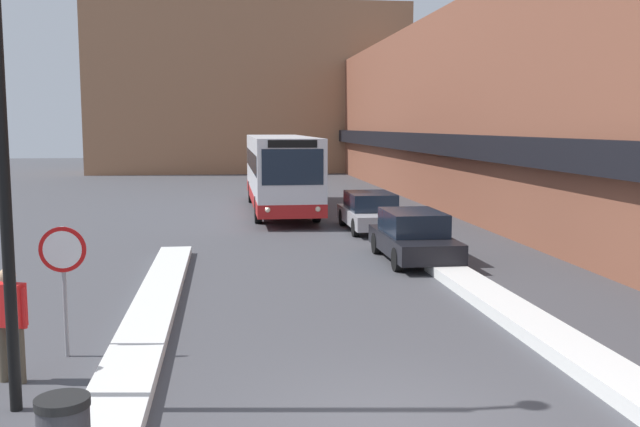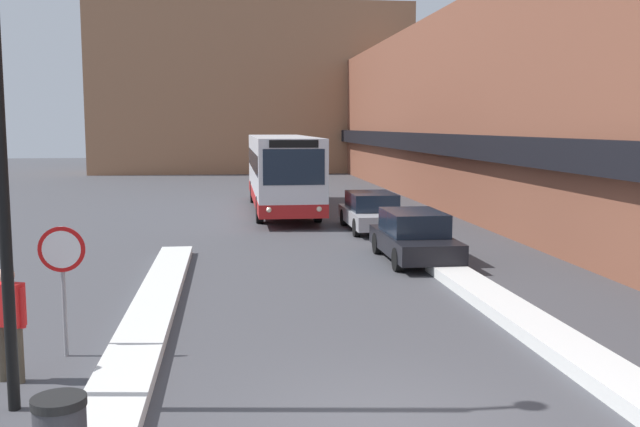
% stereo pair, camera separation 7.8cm
% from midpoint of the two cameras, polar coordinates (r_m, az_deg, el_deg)
% --- Properties ---
extents(ground_plane, '(160.00, 160.00, 0.00)m').
position_cam_midpoint_polar(ground_plane, '(9.74, 5.36, -16.27)').
color(ground_plane, '#47474C').
extents(building_row_right, '(5.50, 60.00, 9.05)m').
position_cam_midpoint_polar(building_row_right, '(34.85, 12.75, 7.95)').
color(building_row_right, brown).
rests_on(building_row_right, ground_plane).
extents(building_backdrop_far, '(26.00, 8.00, 13.74)m').
position_cam_midpoint_polar(building_backdrop_far, '(61.12, -5.69, 9.83)').
color(building_backdrop_far, '#996B4C').
rests_on(building_backdrop_far, ground_plane).
extents(snow_bank_left, '(0.90, 16.76, 0.22)m').
position_cam_midpoint_polar(snow_bank_left, '(13.86, -13.90, -8.83)').
color(snow_bank_left, silver).
rests_on(snow_bank_left, ground_plane).
extents(snow_bank_right, '(0.90, 11.24, 0.26)m').
position_cam_midpoint_polar(snow_bank_right, '(14.26, 16.21, -8.38)').
color(snow_bank_right, silver).
rests_on(snow_bank_right, ground_plane).
extents(city_bus, '(2.60, 12.60, 3.38)m').
position_cam_midpoint_polar(city_bus, '(32.15, -3.30, 3.42)').
color(city_bus, silver).
rests_on(city_bus, ground_plane).
extents(parked_car_front, '(1.79, 4.27, 1.43)m').
position_cam_midpoint_polar(parked_car_front, '(20.49, 7.37, -1.81)').
color(parked_car_front, black).
rests_on(parked_car_front, ground_plane).
extents(parked_car_middle, '(1.85, 4.49, 1.40)m').
position_cam_midpoint_polar(parked_car_middle, '(26.37, 3.97, 0.18)').
color(parked_car_middle, '#B7B7BC').
rests_on(parked_car_middle, ground_plane).
extents(stop_sign, '(0.76, 0.08, 2.20)m').
position_cam_midpoint_polar(stop_sign, '(12.53, -20.03, -3.76)').
color(stop_sign, gray).
rests_on(stop_sign, ground_plane).
extents(street_lamp, '(1.46, 0.36, 7.28)m').
position_cam_midpoint_polar(street_lamp, '(10.14, -23.12, 9.82)').
color(street_lamp, black).
rests_on(street_lamp, ground_plane).
extents(pedestrian, '(0.54, 0.37, 1.76)m').
position_cam_midpoint_polar(pedestrian, '(11.70, -23.76, -7.36)').
color(pedestrian, brown).
rests_on(pedestrian, ground_plane).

